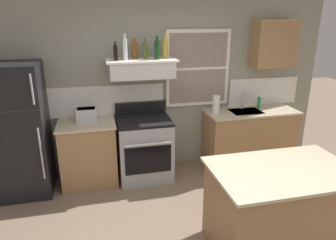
# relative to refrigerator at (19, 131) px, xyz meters

# --- Properties ---
(back_wall) EXTENTS (5.40, 0.11, 2.70)m
(back_wall) POSITION_rel_refrigerator_xyz_m (1.93, 0.39, 0.47)
(back_wall) COLOR gray
(back_wall) RESTS_ON ground_plane
(refrigerator) EXTENTS (0.70, 0.72, 1.76)m
(refrigerator) POSITION_rel_refrigerator_xyz_m (0.00, 0.00, 0.00)
(refrigerator) COLOR black
(refrigerator) RESTS_ON ground_plane
(counter_left_of_stove) EXTENTS (0.79, 0.63, 0.91)m
(counter_left_of_stove) POSITION_rel_refrigerator_xyz_m (0.85, 0.06, -0.43)
(counter_left_of_stove) COLOR #9E754C
(counter_left_of_stove) RESTS_ON ground_plane
(toaster) EXTENTS (0.30, 0.20, 0.19)m
(toaster) POSITION_rel_refrigerator_xyz_m (0.87, 0.11, 0.13)
(toaster) COLOR silver
(toaster) RESTS_ON counter_left_of_stove
(stove_range) EXTENTS (0.76, 0.69, 1.09)m
(stove_range) POSITION_rel_refrigerator_xyz_m (1.65, 0.02, -0.42)
(stove_range) COLOR #9EA0A5
(stove_range) RESTS_ON ground_plane
(range_hood_shelf) EXTENTS (0.96, 0.52, 0.24)m
(range_hood_shelf) POSITION_rel_refrigerator_xyz_m (1.65, 0.12, 0.74)
(range_hood_shelf) COLOR silver
(bottle_balsamic_dark) EXTENTS (0.06, 0.06, 0.25)m
(bottle_balsamic_dark) POSITION_rel_refrigerator_xyz_m (1.31, 0.07, 0.97)
(bottle_balsamic_dark) COLOR black
(bottle_balsamic_dark) RESTS_ON range_hood_shelf
(bottle_clear_tall) EXTENTS (0.06, 0.06, 0.35)m
(bottle_clear_tall) POSITION_rel_refrigerator_xyz_m (1.44, 0.10, 1.01)
(bottle_clear_tall) COLOR silver
(bottle_clear_tall) RESTS_ON range_hood_shelf
(bottle_amber_wine) EXTENTS (0.07, 0.07, 0.28)m
(bottle_amber_wine) POSITION_rel_refrigerator_xyz_m (1.57, 0.18, 0.98)
(bottle_amber_wine) COLOR brown
(bottle_amber_wine) RESTS_ON range_hood_shelf
(bottle_olive_oil_square) EXTENTS (0.06, 0.06, 0.27)m
(bottle_olive_oil_square) POSITION_rel_refrigerator_xyz_m (1.72, 0.18, 0.98)
(bottle_olive_oil_square) COLOR #4C601E
(bottle_olive_oil_square) RESTS_ON range_hood_shelf
(bottle_dark_green_wine) EXTENTS (0.07, 0.07, 0.31)m
(bottle_dark_green_wine) POSITION_rel_refrigerator_xyz_m (1.86, 0.06, 0.99)
(bottle_dark_green_wine) COLOR #143819
(bottle_dark_green_wine) RESTS_ON range_hood_shelf
(bottle_champagne_gold_foil) EXTENTS (0.08, 0.08, 0.33)m
(bottle_champagne_gold_foil) POSITION_rel_refrigerator_xyz_m (2.00, 0.17, 1.00)
(bottle_champagne_gold_foil) COLOR #B29333
(bottle_champagne_gold_foil) RESTS_ON range_hood_shelf
(counter_right_with_sink) EXTENTS (1.43, 0.63, 0.91)m
(counter_right_with_sink) POSITION_rel_refrigerator_xyz_m (3.35, 0.06, -0.43)
(counter_right_with_sink) COLOR #9E754C
(counter_right_with_sink) RESTS_ON ground_plane
(sink_faucet) EXTENTS (0.03, 0.17, 0.28)m
(sink_faucet) POSITION_rel_refrigerator_xyz_m (3.25, 0.16, 0.20)
(sink_faucet) COLOR silver
(sink_faucet) RESTS_ON counter_right_with_sink
(paper_towel_roll) EXTENTS (0.11, 0.11, 0.27)m
(paper_towel_roll) POSITION_rel_refrigerator_xyz_m (2.76, 0.06, 0.16)
(paper_towel_roll) COLOR white
(paper_towel_roll) RESTS_ON counter_right_with_sink
(dish_soap_bottle) EXTENTS (0.06, 0.06, 0.18)m
(dish_soap_bottle) POSITION_rel_refrigerator_xyz_m (3.53, 0.16, 0.12)
(dish_soap_bottle) COLOR #268C3F
(dish_soap_bottle) RESTS_ON counter_right_with_sink
(kitchen_island) EXTENTS (1.40, 0.90, 0.91)m
(kitchen_island) POSITION_rel_refrigerator_xyz_m (2.73, -1.79, -0.42)
(kitchen_island) COLOR #9E754C
(kitchen_island) RESTS_ON ground_plane
(upper_cabinet_right) EXTENTS (0.64, 0.32, 0.70)m
(upper_cabinet_right) POSITION_rel_refrigerator_xyz_m (3.70, 0.20, 1.02)
(upper_cabinet_right) COLOR #9E754C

